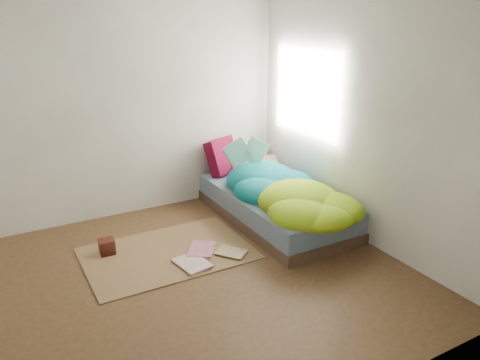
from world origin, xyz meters
name	(u,v)px	position (x,y,z in m)	size (l,w,h in m)	color
ground	(205,275)	(0.00, 0.00, 0.00)	(3.50, 3.50, 0.00)	#472B1B
room_walls	(201,96)	(0.01, 0.01, 1.63)	(3.54, 3.54, 2.62)	#B7B6AE
bed	(275,206)	(1.22, 0.72, 0.17)	(1.00, 2.00, 0.34)	#3A291F
duvet	(287,184)	(1.22, 0.50, 0.51)	(0.96, 1.84, 0.34)	#08777F
rug	(168,253)	(-0.15, 0.55, 0.01)	(1.60, 1.10, 0.01)	brown
pillow_floral	(255,166)	(1.41, 1.47, 0.40)	(0.58, 0.36, 0.13)	beige
pillow_magenta	(222,156)	(1.01, 1.60, 0.56)	(0.44, 0.14, 0.44)	#51052C
open_book	(247,144)	(1.09, 1.13, 0.82)	(0.45, 0.10, 0.28)	#2F7C28
wooden_box	(107,247)	(-0.67, 0.83, 0.09)	(0.15, 0.15, 0.15)	black
floor_book_a	(181,268)	(-0.16, 0.20, 0.03)	(0.26, 0.35, 0.03)	white
floor_book_b	(189,249)	(0.05, 0.49, 0.03)	(0.25, 0.34, 0.03)	pink
floor_book_c	(227,257)	(0.31, 0.16, 0.02)	(0.21, 0.29, 0.02)	tan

